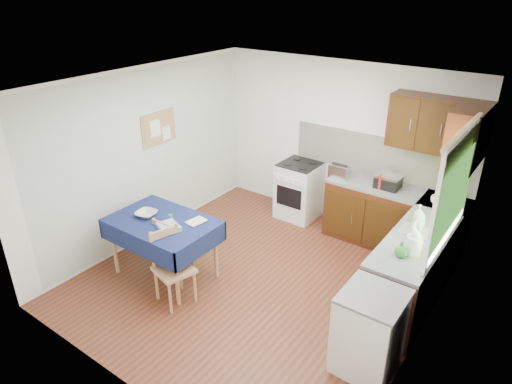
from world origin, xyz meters
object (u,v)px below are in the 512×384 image
Objects in this scene: chair_far at (173,246)px; kettle at (414,243)px; chair_near at (172,264)px; toaster at (339,171)px; dining_table at (162,228)px; dish_rack at (418,231)px; sandwich_press at (388,181)px.

kettle is (2.68, 0.91, 0.56)m from chair_far.
chair_near is 2.77m from toaster.
dish_rack is at bearing 16.34° from dining_table.
dish_rack reaches higher than chair_far.
dining_table is 2.65m from toaster.
chair_far is (0.13, 0.02, -0.23)m from dining_table.
kettle is at bearing -47.18° from chair_near.
chair_far is 3.14× the size of toaster.
chair_far is at bearing -110.12° from sandwich_press.
toaster is 2.06m from kettle.
chair_far is 2.60m from toaster.
toaster is (1.27, 2.30, 0.30)m from dining_table.
toaster reaches higher than chair_far.
chair_near is at bearing -102.05° from sandwich_press.
chair_near is at bearing -44.70° from dining_table.
dish_rack is (0.74, -0.99, -0.07)m from sandwich_press.
chair_near is 2.73m from kettle.
toaster is 0.71× the size of dish_rack.
chair_near is 3.30× the size of toaster.
sandwich_press reaches higher than chair_far.
dining_table is 1.50× the size of chair_far.
toaster is at bearing -2.37° from chair_near.
chair_far is 2.24× the size of dish_rack.
toaster is 0.87× the size of sandwich_press.
chair_far is at bearing -125.63° from toaster.
kettle is at bearing -165.82° from chair_far.
kettle is (2.81, 0.93, 0.33)m from dining_table.
chair_far is 3.15× the size of kettle.
chair_far is 2.89m from kettle.
sandwich_press is 1.68m from kettle.
chair_near is at bearing -152.68° from kettle.
kettle reaches higher than chair_near.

